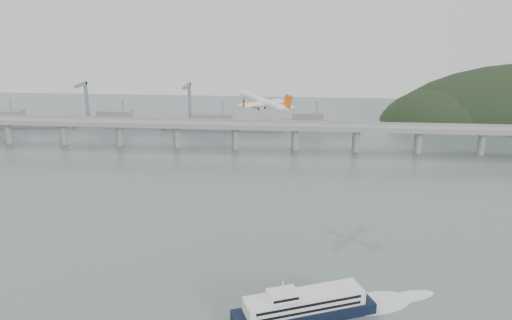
{
  "coord_description": "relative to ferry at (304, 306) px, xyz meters",
  "views": [
    {
      "loc": [
        22.11,
        -201.67,
        116.82
      ],
      "look_at": [
        0.0,
        55.0,
        36.0
      ],
      "focal_mm": 35.0,
      "sensor_mm": 36.0,
      "label": 1
    }
  ],
  "objects": [
    {
      "name": "distant_fleet",
      "position": [
        -181.74,
        298.29,
        1.5
      ],
      "size": [
        453.0,
        60.9,
        40.0
      ],
      "color": "slate",
      "rests_on": "ground"
    },
    {
      "name": "ground",
      "position": [
        -26.38,
        33.21,
        -4.73
      ],
      "size": [
        900.0,
        900.0,
        0.0
      ],
      "primitive_type": "plane",
      "color": "slate",
      "rests_on": "ground"
    },
    {
      "name": "bridge",
      "position": [
        -27.53,
        233.21,
        12.92
      ],
      "size": [
        800.0,
        22.0,
        23.9
      ],
      "color": "gray",
      "rests_on": "ground"
    },
    {
      "name": "airliner",
      "position": [
        -23.45,
        97.57,
        61.68
      ],
      "size": [
        34.41,
        32.26,
        10.47
      ],
      "rotation": [
        0.05,
        -0.17,
        2.5
      ],
      "color": "white",
      "rests_on": "ground"
    },
    {
      "name": "ferry",
      "position": [
        0.0,
        0.0,
        0.0
      ],
      "size": [
        87.79,
        42.77,
        17.42
      ],
      "rotation": [
        0.0,
        0.0,
        0.39
      ],
      "color": "black",
      "rests_on": "ground"
    }
  ]
}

